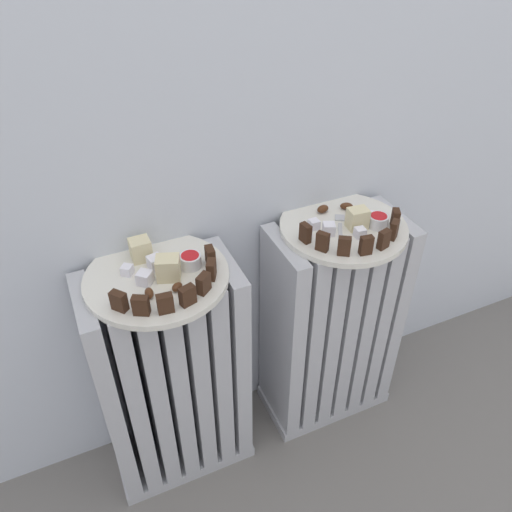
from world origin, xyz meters
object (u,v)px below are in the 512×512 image
Objects in this scene: jam_bowl_right at (378,220)px; jam_bowl_left at (190,260)px; radiator_left at (173,379)px; plate_right at (343,227)px; radiator_right at (331,326)px; fork at (340,226)px; plate_left at (157,277)px.

jam_bowl_left is at bearing 175.59° from jam_bowl_right.
radiator_left is 0.50m from plate_right.
radiator_right is 13.71× the size of jam_bowl_right.
radiator_left is 0.50m from fork.
fork is at bearing -168.75° from radiator_right.
jam_bowl_left reaches higher than radiator_right.
jam_bowl_left is (0.07, -0.00, 0.31)m from radiator_left.
jam_bowl_left is 0.40m from jam_bowl_right.
radiator_right is 13.81× the size of jam_bowl_left.
plate_left is 0.40m from plate_right.
radiator_right is 0.32m from jam_bowl_right.
radiator_left is at bearing 179.72° from fork.
jam_bowl_right is at bearing -28.39° from plate_right.
jam_bowl_left is 0.99× the size of jam_bowl_right.
radiator_right is at bearing -0.00° from plate_left.
plate_right is at bearing 0.00° from plate_left.
jam_bowl_right is at bearing -4.09° from radiator_left.
plate_left is at bearing 175.91° from jam_bowl_right.
jam_bowl_right is (0.47, -0.03, 0.02)m from plate_left.
jam_bowl_right reaches higher than fork.
plate_right is at bearing 11.25° from fork.
jam_bowl_right is at bearing -4.41° from jam_bowl_left.
fork is (0.39, -0.00, 0.01)m from plate_left.
fork is at bearing 156.24° from jam_bowl_right.
radiator_right is at bearing 151.61° from jam_bowl_right.
radiator_left is 6.09× the size of fork.
radiator_left is 2.10× the size of plate_left.
plate_right is 0.07m from jam_bowl_right.
fork reaches higher than plate_right.
radiator_right is 2.10× the size of plate_right.
fork is (-0.01, -0.00, 0.01)m from plate_right.
radiator_left is 0.32m from jam_bowl_left.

